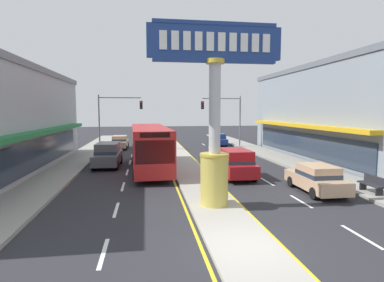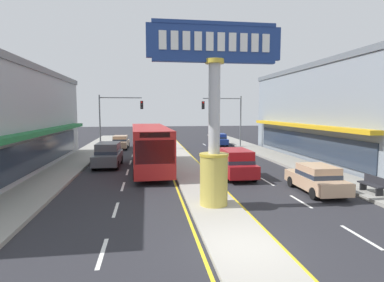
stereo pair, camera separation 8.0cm
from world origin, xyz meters
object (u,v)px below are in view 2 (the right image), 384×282
Objects in this scene: storefront_right at (350,113)px; street_bench at (372,184)px; suv_near_left_lane at (108,154)px; sedan_kerb_right at (120,142)px; traffic_light_right_side at (227,112)px; sedan_near_right_lane at (317,178)px; suv_mid_left_lane at (235,163)px; sedan_far_left_oncoming at (219,139)px; bus_far_right_lane at (150,145)px; traffic_light_left_side at (116,113)px; district_sign at (214,120)px.

storefront_right reaches higher than street_bench.
sedan_kerb_right is (-0.00, 11.88, -0.20)m from suv_near_left_lane.
sedan_kerb_right is at bearing 175.68° from traffic_light_right_side.
sedan_near_right_lane is at bearing -130.77° from storefront_right.
suv_mid_left_lane is 2.89× the size of street_bench.
street_bench is at bearing -57.19° from sedan_kerb_right.
suv_near_left_lane is 1.06× the size of sedan_far_left_oncoming.
bus_far_right_lane is 2.60× the size of sedan_kerb_right.
traffic_light_right_side reaches higher than street_bench.
traffic_light_left_side is 26.27m from street_bench.
sedan_kerb_right reaches higher than street_bench.
traffic_light_left_side reaches higher than bus_far_right_lane.
suv_near_left_lane reaches higher than street_bench.
traffic_light_left_side is (-21.77, 9.44, -0.02)m from storefront_right.
traffic_light_left_side is at bearing -165.24° from sedan_far_left_oncoming.
storefront_right is 23.72m from traffic_light_left_side.
sedan_near_right_lane is (6.11, 1.79, -3.24)m from district_sign.
district_sign is at bearing -105.79° from traffic_light_right_side.
storefront_right reaches higher than traffic_light_left_side.
traffic_light_right_side is (6.40, 22.64, 0.22)m from district_sign.
traffic_light_left_side is 12.79m from bus_far_right_lane.
suv_near_left_lane reaches higher than sedan_kerb_right.
district_sign is 1.87× the size of sedan_far_left_oncoming.
suv_near_left_lane is at bearing 148.31° from suv_mid_left_lane.
traffic_light_left_side is 1.33× the size of suv_near_left_lane.
traffic_light_right_side is 21.13m from sedan_near_right_lane.
bus_far_right_lane is at bearing -28.48° from suv_near_left_lane.
sedan_far_left_oncoming is (12.51, 3.30, -3.46)m from traffic_light_left_side.
traffic_light_right_side is at bearing 89.21° from sedan_near_right_lane.
bus_far_right_lane is (-8.93, 8.13, 1.08)m from sedan_near_right_lane.
district_sign is 1.33× the size of traffic_light_right_side.
traffic_light_left_side is 3.88× the size of street_bench.
traffic_light_left_side reaches higher than sedan_far_left_oncoming.
sedan_kerb_right is 2.72× the size of street_bench.
sedan_kerb_right is at bearing 90.00° from suv_near_left_lane.
storefront_right is at bearing -23.44° from traffic_light_left_side.
street_bench is (14.74, -11.00, -0.34)m from suv_near_left_lane.
storefront_right is at bearing 39.18° from district_sign.
storefront_right reaches higher than suv_near_left_lane.
sedan_near_right_lane is at bearing -90.79° from traffic_light_right_side.
traffic_light_right_side is 1.34× the size of suv_mid_left_lane.
suv_near_left_lane is 1.07× the size of sedan_kerb_right.
district_sign is 5.14× the size of street_bench.
sedan_far_left_oncoming is (8.93, 15.34, -1.08)m from bus_far_right_lane.
sedan_near_right_lane is (-9.25, -10.73, -3.48)m from storefront_right.
traffic_light_left_side reaches higher than sedan_near_right_lane.
district_sign is 0.73× the size of bus_far_right_lane.
traffic_light_right_side is 1.41× the size of sedan_far_left_oncoming.
storefront_right is 5.37× the size of sedan_kerb_right.
street_bench is (8.63, 0.71, -3.38)m from district_sign.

